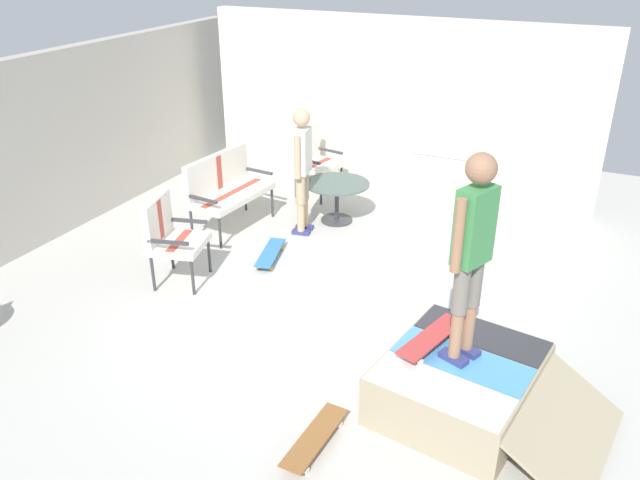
{
  "coord_description": "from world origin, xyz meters",
  "views": [
    {
      "loc": [
        -5.29,
        -2.5,
        3.68
      ],
      "look_at": [
        0.26,
        0.09,
        0.7
      ],
      "focal_mm": 35.82,
      "sensor_mm": 36.0,
      "label": 1
    }
  ],
  "objects": [
    {
      "name": "back_wall_cinderblock",
      "position": [
        0.0,
        4.0,
        1.17
      ],
      "size": [
        9.0,
        0.2,
        2.35
      ],
      "color": "#ADA89E",
      "rests_on": "ground_plane"
    },
    {
      "name": "patio_table",
      "position": [
        2.22,
        0.75,
        0.4
      ],
      "size": [
        0.9,
        0.9,
        0.57
      ],
      "color": "#38383D",
      "rests_on": "ground_plane"
    },
    {
      "name": "house_facade",
      "position": [
        3.8,
        0.49,
        1.3
      ],
      "size": [
        0.23,
        6.0,
        2.59
      ],
      "color": "silver",
      "rests_on": "ground_plane"
    },
    {
      "name": "person_skater",
      "position": [
        -0.85,
        -1.71,
        1.53
      ],
      "size": [
        0.45,
        0.33,
        1.77
      ],
      "color": "navy",
      "rests_on": "skate_ramp"
    },
    {
      "name": "patio_chair_near_house",
      "position": [
        3.01,
        1.5,
        0.61
      ],
      "size": [
        0.71,
        0.65,
        1.02
      ],
      "color": "#38383D",
      "rests_on": "ground_plane"
    },
    {
      "name": "skateboard_on_ramp",
      "position": [
        -0.81,
        -1.45,
        0.57
      ],
      "size": [
        0.82,
        0.42,
        0.1
      ],
      "color": "#B23838",
      "rests_on": "skate_ramp"
    },
    {
      "name": "ground_plane",
      "position": [
        0.0,
        0.0,
        -0.05
      ],
      "size": [
        12.0,
        12.0,
        0.1
      ],
      "primitive_type": "cube",
      "color": "beige"
    },
    {
      "name": "skateboard_spare",
      "position": [
        -1.84,
        -0.84,
        0.08
      ],
      "size": [
        0.81,
        0.24,
        0.1
      ],
      "color": "brown",
      "rests_on": "ground_plane"
    },
    {
      "name": "person_watching",
      "position": [
        1.71,
        1.03,
        0.98
      ],
      "size": [
        0.47,
        0.28,
        1.69
      ],
      "color": "navy",
      "rests_on": "ground_plane"
    },
    {
      "name": "patio_bench",
      "position": [
        1.42,
        2.04,
        0.62
      ],
      "size": [
        1.3,
        0.67,
        1.02
      ],
      "color": "#38383D",
      "rests_on": "ground_plane"
    },
    {
      "name": "skate_ramp",
      "position": [
        -0.89,
        -1.77,
        0.24
      ],
      "size": [
        1.6,
        1.99,
        0.49
      ],
      "color": "tan",
      "rests_on": "ground_plane"
    },
    {
      "name": "patio_chair_by_wall",
      "position": [
        -0.12,
        1.8,
        0.61
      ],
      "size": [
        0.74,
        0.69,
        1.02
      ],
      "color": "#38383D",
      "rests_on": "ground_plane"
    },
    {
      "name": "skateboard_by_bench",
      "position": [
        0.81,
        1.03,
        0.08
      ],
      "size": [
        0.82,
        0.39,
        0.1
      ],
      "color": "#3372B2",
      "rests_on": "ground_plane"
    }
  ]
}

